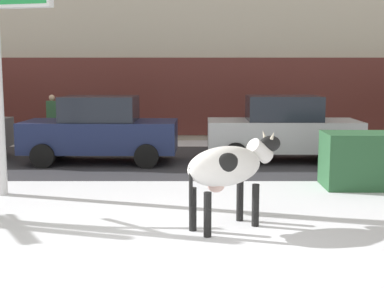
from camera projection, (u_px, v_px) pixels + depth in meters
The scene contains 7 objects.
ground_plane at pixel (148, 268), 6.79m from camera, with size 120.00×120.00×0.00m, color white.
road_strip at pixel (173, 161), 14.93m from camera, with size 60.00×5.60×0.01m, color #333338.
cow_holstein at pixel (230, 167), 8.40m from camera, with size 1.78×1.44×1.54m.
car_navy_sedan at pixel (102, 130), 14.56m from camera, with size 4.23×2.05×1.84m.
car_silver_sedan at pixel (284, 129), 14.77m from camera, with size 4.23×2.05×1.84m.
pedestrian_near_billboard at pixel (54, 120), 17.96m from camera, with size 0.36×0.24×1.73m.
dumpster at pixel (364, 160), 11.45m from camera, with size 1.70×1.10×1.20m, color #285633.
Camera 1 is at (0.58, -6.50, 2.52)m, focal length 49.28 mm.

